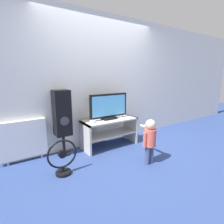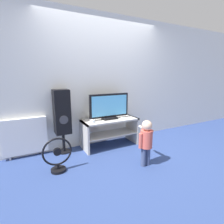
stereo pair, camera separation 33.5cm
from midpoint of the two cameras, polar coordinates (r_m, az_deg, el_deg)
name	(u,v)px [view 1 (the left image)]	position (r m, az deg, el deg)	size (l,w,h in m)	color
ground_plane	(116,150)	(3.46, -1.52, -12.21)	(16.00, 16.00, 0.00)	navy
wall_back	(101,81)	(3.63, -6.30, 10.06)	(10.00, 0.06, 2.60)	silver
tv_stand	(109,128)	(3.52, -3.58, -5.44)	(1.11, 0.47, 0.56)	beige
television	(109,107)	(3.43, -3.86, 1.68)	(0.83, 0.20, 0.50)	black
game_console	(93,121)	(3.26, -9.32, -3.04)	(0.04, 0.16, 0.04)	white
remote_primary	(123,118)	(3.52, 0.95, -1.95)	(0.10, 0.13, 0.03)	white
child	(150,138)	(2.84, 8.89, -8.38)	(0.28, 0.43, 0.74)	#3F4C72
speaker_tower	(62,114)	(3.21, -18.92, -0.76)	(0.28, 0.26, 1.17)	black
floor_fan	(63,159)	(2.73, -19.38, -14.34)	(0.43, 0.22, 0.53)	black
radiator	(23,140)	(3.32, -29.63, -7.90)	(0.73, 0.08, 0.70)	white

